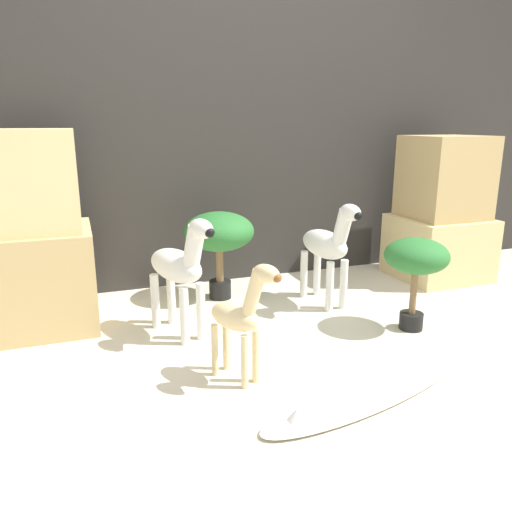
# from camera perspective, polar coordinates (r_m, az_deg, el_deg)

# --- Properties ---
(ground_plane) EXTENTS (14.00, 14.00, 0.00)m
(ground_plane) POSITION_cam_1_polar(r_m,az_deg,el_deg) (2.44, 9.89, -12.35)
(ground_plane) COLOR beige
(wall_back) EXTENTS (6.40, 0.08, 2.20)m
(wall_back) POSITION_cam_1_polar(r_m,az_deg,el_deg) (3.56, -1.77, 14.82)
(wall_back) COLOR #2D2B28
(wall_back) RESTS_ON ground_plane
(rock_pillar_left) EXTENTS (0.61, 0.58, 1.08)m
(rock_pillar_left) POSITION_cam_1_polar(r_m,az_deg,el_deg) (2.96, -24.17, 1.70)
(rock_pillar_left) COLOR tan
(rock_pillar_left) RESTS_ON ground_plane
(rock_pillar_right) EXTENTS (0.61, 0.58, 1.02)m
(rock_pillar_right) POSITION_cam_1_polar(r_m,az_deg,el_deg) (3.85, 20.41, 4.45)
(rock_pillar_right) COLOR #DBC184
(rock_pillar_right) RESTS_ON ground_plane
(zebra_right) EXTENTS (0.22, 0.55, 0.67)m
(zebra_right) POSITION_cam_1_polar(r_m,az_deg,el_deg) (3.09, 8.21, 1.18)
(zebra_right) COLOR silver
(zebra_right) RESTS_ON ground_plane
(zebra_left) EXTENTS (0.31, 0.54, 0.67)m
(zebra_left) POSITION_cam_1_polar(r_m,az_deg,el_deg) (2.64, -8.72, -1.28)
(zebra_left) COLOR silver
(zebra_left) RESTS_ON ground_plane
(giraffe_figurine) EXTENTS (0.27, 0.37, 0.57)m
(giraffe_figurine) POSITION_cam_1_polar(r_m,az_deg,el_deg) (2.16, -1.79, -6.71)
(giraffe_figurine) COLOR beige
(giraffe_figurine) RESTS_ON ground_plane
(potted_palm_front) EXTENTS (0.34, 0.34, 0.52)m
(potted_palm_front) POSITION_cam_1_polar(r_m,az_deg,el_deg) (2.82, 17.85, -0.50)
(potted_palm_front) COLOR black
(potted_palm_front) RESTS_ON ground_plane
(potted_palm_back) EXTENTS (0.45, 0.45, 0.57)m
(potted_palm_back) POSITION_cam_1_polar(r_m,az_deg,el_deg) (3.17, -4.24, 2.48)
(potted_palm_back) COLOR black
(potted_palm_back) RESTS_ON ground_plane
(surfboard) EXTENTS (1.15, 0.54, 0.07)m
(surfboard) POSITION_cam_1_polar(r_m,az_deg,el_deg) (2.23, 12.53, -14.97)
(surfboard) COLOR silver
(surfboard) RESTS_ON ground_plane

